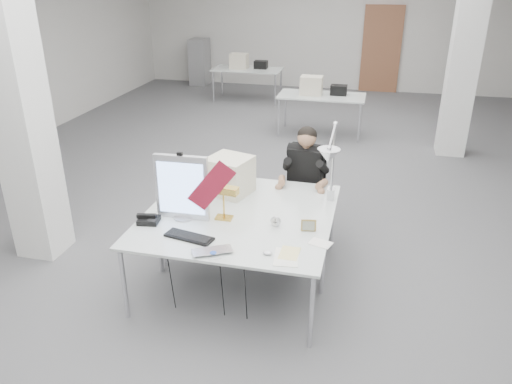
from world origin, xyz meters
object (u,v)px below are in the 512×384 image
Objects in this scene: beige_monitor at (230,175)px; desk_main at (226,237)px; bankers_lamp at (224,204)px; desk_phone at (149,220)px; monitor at (182,187)px; seated_person at (306,165)px; architect_lamp at (330,168)px; office_chair at (305,188)px; laptop at (213,254)px.

desk_main is at bearing -59.30° from beige_monitor.
desk_phone is (-0.66, -0.24, -0.13)m from bankers_lamp.
desk_main is at bearing -27.93° from monitor.
seated_person is at bearing 57.82° from beige_monitor.
seated_person is (0.49, 1.52, 0.16)m from desk_main.
desk_phone is at bearing -178.19° from architect_lamp.
monitor reaches higher than office_chair.
beige_monitor is 1.09m from architect_lamp.
desk_phone is at bearing -151.05° from monitor.
architect_lamp reaches higher than monitor.
beige_monitor is (0.55, 0.83, 0.17)m from desk_phone.
office_chair is 1.34× the size of architect_lamp.
desk_phone is (-0.77, 0.42, 0.01)m from laptop.
monitor is at bearing -120.86° from seated_person.
office_chair is 2.85× the size of beige_monitor.
laptop is (0.49, -0.59, -0.30)m from monitor.
architect_lamp reaches higher than desk_main.
architect_lamp reaches higher than laptop.
seated_person reaches higher than office_chair.
seated_person is at bearing 92.68° from architect_lamp.
office_chair is 1.88× the size of monitor.
architect_lamp is (1.60, 0.67, 0.42)m from desk_phone.
office_chair is 3.94× the size of bankers_lamp.
beige_monitor reaches higher than laptop.
architect_lamp is (0.83, 1.09, 0.43)m from laptop.
bankers_lamp is at bearing 70.99° from laptop.
beige_monitor is (-0.11, 0.59, 0.05)m from bankers_lamp.
laptop is 0.88m from desk_phone.
laptop is (-0.49, -1.88, -0.13)m from seated_person.
seated_person reaches higher than bankers_lamp.
laptop is 1.44m from architect_lamp.
desk_main is at bearing -159.21° from architect_lamp.
office_chair is (0.49, 1.57, -0.15)m from desk_main.
seated_person is (-0.00, -0.05, 0.31)m from office_chair.
desk_main is 2.00× the size of seated_person.
office_chair is at bearing 72.16° from bankers_lamp.
architect_lamp is at bearing 7.93° from beige_monitor.
monitor is at bearing -94.99° from beige_monitor.
architect_lamp is at bearing 31.97° from bankers_lamp.
office_chair reaches higher than bankers_lamp.
seated_person reaches higher than desk_main.
beige_monitor is at bearing -132.53° from seated_person.
architect_lamp is (0.34, -0.78, 0.30)m from seated_person.
seated_person is 1.62m from monitor.
laptop is 1.13× the size of bankers_lamp.
seated_person is 0.90m from architect_lamp.
bankers_lamp is 0.34× the size of architect_lamp.
desk_main is 0.78m from desk_phone.
desk_main is at bearing -12.91° from desk_phone.
laptop is 0.69m from bankers_lamp.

